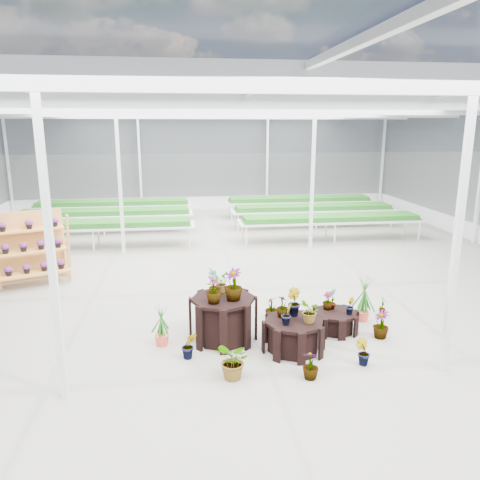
{
  "coord_description": "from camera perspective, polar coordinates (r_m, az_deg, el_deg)",
  "views": [
    {
      "loc": [
        -1.22,
        -10.49,
        3.91
      ],
      "look_at": [
        0.16,
        0.11,
        1.3
      ],
      "focal_mm": 35.0,
      "sensor_mm": 36.0,
      "label": 1
    }
  ],
  "objects": [
    {
      "name": "nursery_benches",
      "position": [
        18.07,
        -3.42,
        2.56
      ],
      "size": [
        16.0,
        7.0,
        0.84
      ],
      "primitive_type": null,
      "color": "silver",
      "rests_on": "ground"
    },
    {
      "name": "nursery_plants",
      "position": [
        8.68,
        3.86,
        -9.05
      ],
      "size": [
        4.93,
        2.81,
        1.43
      ],
      "color": "#1E5C19",
      "rests_on": "ground"
    },
    {
      "name": "steel_frame",
      "position": [
        10.69,
        -0.79,
        4.79
      ],
      "size": [
        18.0,
        24.0,
        4.5
      ],
      "primitive_type": null,
      "color": "silver",
      "rests_on": "ground"
    },
    {
      "name": "ground_plane",
      "position": [
        11.26,
        -0.75,
        -6.6
      ],
      "size": [
        24.0,
        24.0,
        0.0
      ],
      "primitive_type": "plane",
      "color": "gray",
      "rests_on": "ground"
    },
    {
      "name": "plinth_tall",
      "position": [
        8.84,
        -2.06,
        -9.55
      ],
      "size": [
        1.33,
        1.33,
        0.84
      ],
      "primitive_type": "cylinder",
      "rotation": [
        0.0,
        0.0,
        -0.09
      ],
      "color": "black",
      "rests_on": "ground"
    },
    {
      "name": "plinth_mid",
      "position": [
        8.54,
        6.55,
        -11.46
      ],
      "size": [
        1.11,
        1.11,
        0.58
      ],
      "primitive_type": "cylinder",
      "rotation": [
        0.0,
        0.0,
        0.01
      ],
      "color": "black",
      "rests_on": "ground"
    },
    {
      "name": "plinth_low",
      "position": [
        9.45,
        11.49,
        -9.67
      ],
      "size": [
        0.9,
        0.9,
        0.4
      ],
      "primitive_type": "cylinder",
      "rotation": [
        0.0,
        0.0,
        -0.02
      ],
      "color": "black",
      "rests_on": "ground"
    },
    {
      "name": "greenhouse_shell",
      "position": [
        10.69,
        -0.79,
        4.79
      ],
      "size": [
        18.0,
        24.0,
        4.5
      ],
      "primitive_type": null,
      "color": "white",
      "rests_on": "ground"
    },
    {
      "name": "shelf_rack",
      "position": [
        12.84,
        -23.99,
        -1.0
      ],
      "size": [
        1.93,
        1.49,
        1.82
      ],
      "primitive_type": null,
      "rotation": [
        0.0,
        0.0,
        0.38
      ],
      "color": "#CA853E",
      "rests_on": "ground"
    }
  ]
}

